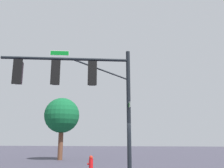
# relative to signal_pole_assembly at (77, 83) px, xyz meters

# --- Properties ---
(signal_pole_assembly) EXTENTS (6.27, 1.95, 6.11)m
(signal_pole_assembly) POSITION_rel_signal_pole_assembly_xyz_m (0.00, 0.00, 0.00)
(signal_pole_assembly) COLOR black
(signal_pole_assembly) RESTS_ON ground_plane
(fire_hydrant) EXTENTS (0.33, 0.24, 0.83)m
(fire_hydrant) POSITION_rel_signal_pole_assembly_xyz_m (0.02, -3.23, -4.02)
(fire_hydrant) COLOR red
(fire_hydrant) RESTS_ON ground_plane
(tree_near) EXTENTS (3.17, 3.17, 5.50)m
(tree_near) POSITION_rel_signal_pole_assembly_xyz_m (4.50, -10.18, -0.55)
(tree_near) COLOR brown
(tree_near) RESTS_ON ground_plane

